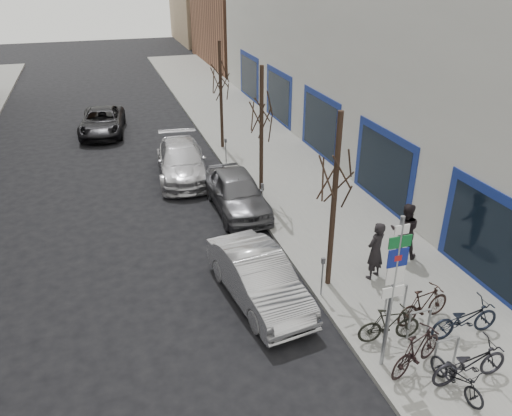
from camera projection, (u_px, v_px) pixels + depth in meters
ground at (289, 391)px, 11.58m from camera, size 120.00×120.00×0.00m
sidewalk_east at (303, 192)px, 21.30m from camera, size 5.00×70.00×0.15m
commercial_building at (474, 40)px, 27.61m from camera, size 20.00×32.00×10.00m
brick_building_far at (266, 18)px, 47.43m from camera, size 12.00×14.00×8.00m
tan_building_far at (230, 1)px, 60.13m from camera, size 13.00×12.00×9.00m
highway_sign_pole at (393, 286)px, 11.13m from camera, size 0.55×0.10×4.20m
bike_rack at (419, 320)px, 12.83m from camera, size 0.66×2.26×0.83m
tree_near at (337, 161)px, 13.44m from camera, size 1.80×1.80×5.50m
tree_mid at (262, 103)px, 18.98m from camera, size 1.80×1.80×5.50m
tree_far at (220, 70)px, 24.52m from camera, size 1.80×1.80×5.50m
meter_front at (322, 273)px, 14.31m from camera, size 0.10×0.08×1.27m
meter_mid at (262, 196)px, 19.00m from camera, size 0.10×0.08×1.27m
meter_back at (226, 149)px, 23.69m from camera, size 0.10×0.08×1.27m
bike_near_left at (458, 374)px, 11.20m from camera, size 0.71×1.62×0.96m
bike_near_right at (417, 350)px, 11.78m from camera, size 1.92×1.16×1.12m
bike_mid_curb at (465, 316)px, 12.85m from camera, size 1.97×0.64×1.19m
bike_mid_inner at (389, 324)px, 12.69m from camera, size 1.74×0.71×1.02m
bike_far_curb at (471, 360)px, 11.44m from camera, size 1.98×0.62×1.20m
bike_far_inner at (424, 304)px, 13.38m from camera, size 1.85×0.82×1.08m
parked_car_front at (259, 278)px, 14.40m from camera, size 2.16×4.69×1.49m
parked_car_mid at (237, 192)px, 19.61m from camera, size 1.89×4.66×1.59m
parked_car_back at (182, 161)px, 22.67m from camera, size 2.66×5.48×1.54m
lane_car at (102, 122)px, 28.45m from camera, size 2.92×5.29×1.40m
pedestrian_near at (375, 251)px, 15.07m from camera, size 0.81×0.69×1.89m
pedestrian_far at (405, 230)px, 16.17m from camera, size 0.86×0.78×1.94m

